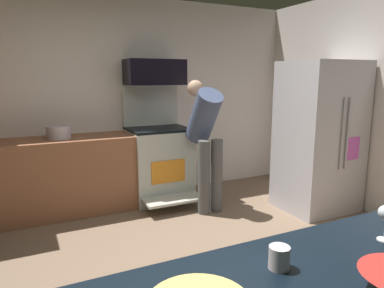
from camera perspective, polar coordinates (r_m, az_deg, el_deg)
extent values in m
cube|color=#7B624D|center=(2.99, 1.06, -21.58)|extent=(5.20, 4.80, 0.02)
cube|color=silver|center=(4.74, -11.87, 7.04)|extent=(5.20, 0.12, 2.60)
cube|color=#92593C|center=(4.39, -21.78, -5.07)|extent=(2.40, 0.60, 0.90)
cube|color=beige|center=(4.63, -5.36, -3.40)|extent=(0.76, 0.64, 0.92)
cube|color=black|center=(4.54, -5.46, 2.43)|extent=(0.76, 0.64, 0.03)
cube|color=beige|center=(4.78, -6.75, 6.28)|extent=(0.76, 0.06, 0.54)
cube|color=orange|center=(4.34, -3.84, -4.48)|extent=(0.44, 0.01, 0.28)
cube|color=beige|center=(4.29, -3.01, -8.97)|extent=(0.72, 0.32, 0.03)
cube|color=black|center=(4.58, -6.07, 11.50)|extent=(0.74, 0.38, 0.32)
cube|color=#B9B6BB|center=(4.47, 19.90, 1.09)|extent=(0.86, 0.72, 1.77)
cylinder|color=#B9B6BB|center=(4.18, 23.23, 1.46)|extent=(0.02, 0.02, 0.80)
cylinder|color=#B9B6BB|center=(4.24, 23.94, 1.52)|extent=(0.02, 0.02, 0.80)
cube|color=#CC54BD|center=(4.36, 24.63, -0.66)|extent=(0.20, 0.01, 0.26)
cylinder|color=#515151|center=(4.12, 1.94, -5.46)|extent=(0.14, 0.14, 0.87)
cylinder|color=#515151|center=(4.20, 4.00, -5.17)|extent=(0.14, 0.14, 0.87)
cylinder|color=#435071|center=(4.18, 1.92, 4.53)|extent=(0.30, 0.60, 0.69)
sphere|color=tan|center=(4.36, 0.55, 9.02)|extent=(0.20, 0.20, 0.20)
cylinder|color=silver|center=(1.76, 28.71, -13.48)|extent=(0.06, 0.06, 0.01)
cylinder|color=silver|center=(1.38, 13.95, -17.44)|extent=(0.08, 0.08, 0.09)
cylinder|color=#BDB6C1|center=(4.29, -20.83, 1.80)|extent=(0.27, 0.27, 0.15)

